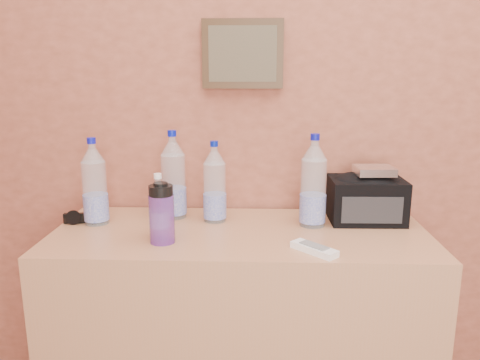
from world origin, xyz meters
The scene contains 12 objects.
picture_frame centered at (-0.34, 1.98, 1.40)m, with size 0.30×0.03×0.25m, color #382311, non-canonical shape.
dresser centered at (-0.34, 1.71, 0.40)m, with size 1.29×0.54×0.80m, color #9C7E52.
pet_large_a centered at (-0.86, 1.78, 0.94)m, with size 0.08×0.08×0.31m.
pet_large_b centered at (-0.59, 1.86, 0.95)m, with size 0.09×0.09×0.33m.
pet_large_c centered at (-0.44, 1.82, 0.93)m, with size 0.08×0.08×0.29m.
pet_large_d centered at (-0.09, 1.78, 0.95)m, with size 0.09×0.09×0.33m.
pet_small centered at (-0.60, 1.63, 0.90)m, with size 0.06×0.06×0.22m.
nalgene_bottle centered at (-0.58, 1.59, 0.90)m, with size 0.08×0.08×0.20m.
sunglasses centered at (-0.91, 1.78, 0.82)m, with size 0.14×0.05×0.04m, color black, non-canonical shape.
ac_remote centered at (-0.11, 1.53, 0.81)m, with size 0.15×0.05×0.02m, color silver.
toiletry_bag centered at (0.11, 1.84, 0.89)m, with size 0.26×0.19×0.18m, color black, non-canonical shape.
foil_packet centered at (0.13, 1.83, 1.00)m, with size 0.13×0.11×0.03m, color silver.
Camera 1 is at (-0.28, 0.19, 1.34)m, focal length 35.00 mm.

